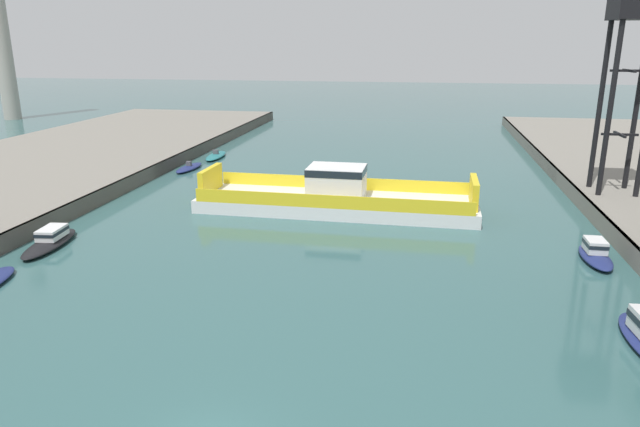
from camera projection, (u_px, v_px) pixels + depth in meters
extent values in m
cube|color=#423D38|center=(33.00, 229.00, 42.73)|extent=(0.30, 140.00, 1.42)
cube|color=silver|center=(336.00, 204.00, 49.93)|extent=(24.00, 7.10, 1.10)
cube|color=yellow|center=(342.00, 183.00, 52.70)|extent=(22.94, 0.51, 1.10)
cube|color=yellow|center=(330.00, 202.00, 46.52)|extent=(22.94, 0.51, 1.10)
cube|color=silver|center=(337.00, 182.00, 49.37)|extent=(4.84, 3.76, 2.79)
cube|color=black|center=(337.00, 170.00, 49.07)|extent=(4.88, 3.80, 0.60)
cube|color=yellow|center=(474.00, 192.00, 47.35)|extent=(0.58, 4.69, 2.20)
cube|color=yellow|center=(210.00, 180.00, 51.56)|extent=(0.58, 4.69, 2.20)
ellipsoid|color=navy|center=(595.00, 257.00, 38.38)|extent=(1.79, 5.05, 0.56)
cube|color=silver|center=(595.00, 245.00, 38.53)|extent=(1.24, 1.77, 0.85)
cube|color=black|center=(595.00, 244.00, 38.50)|extent=(1.27, 1.82, 0.25)
ellipsoid|color=black|center=(50.00, 243.00, 41.04)|extent=(2.66, 6.76, 0.53)
cube|color=silver|center=(52.00, 233.00, 41.33)|extent=(1.61, 2.44, 0.76)
cube|color=black|center=(52.00, 231.00, 41.30)|extent=(1.66, 2.51, 0.23)
ellipsoid|color=navy|center=(189.00, 168.00, 65.92)|extent=(1.94, 5.79, 0.47)
cube|color=#4C4C51|center=(189.00, 163.00, 65.78)|extent=(0.59, 0.43, 0.50)
ellipsoid|color=#237075|center=(216.00, 156.00, 72.70)|extent=(2.19, 6.41, 0.50)
cube|color=#4C4C51|center=(216.00, 152.00, 72.55)|extent=(0.66, 0.44, 0.50)
cylinder|color=black|center=(600.00, 107.00, 50.35)|extent=(0.44, 0.44, 14.34)
cylinder|color=black|center=(636.00, 108.00, 49.85)|extent=(0.44, 0.44, 14.34)
cylinder|color=black|center=(610.00, 111.00, 47.53)|extent=(0.44, 0.44, 14.34)
cube|color=black|center=(620.00, 134.00, 49.31)|extent=(2.99, 0.20, 0.20)
cube|color=black|center=(620.00, 134.00, 49.31)|extent=(0.20, 2.99, 0.20)
cube|color=black|center=(629.00, 71.00, 47.79)|extent=(2.99, 0.20, 0.20)
cube|color=black|center=(629.00, 71.00, 47.79)|extent=(0.20, 2.99, 0.20)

